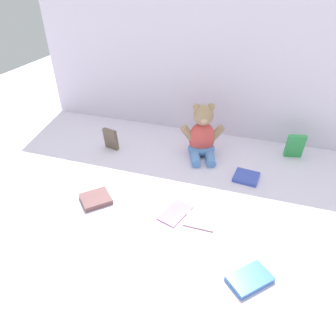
% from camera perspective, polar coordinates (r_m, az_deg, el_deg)
% --- Properties ---
extents(ground_plane, '(3.20, 3.20, 0.00)m').
position_cam_1_polar(ground_plane, '(1.21, 0.40, -1.19)').
color(ground_plane, silver).
extents(backdrop_drape, '(1.55, 0.03, 0.75)m').
position_cam_1_polar(backdrop_drape, '(1.43, 5.93, 20.78)').
color(backdrop_drape, silver).
rests_on(backdrop_drape, ground_plane).
extents(teddy_bear, '(0.19, 0.19, 0.23)m').
position_cam_1_polar(teddy_bear, '(1.31, 6.41, 5.85)').
color(teddy_bear, '#D84C47').
rests_on(teddy_bear, ground_plane).
extents(book_case_0, '(0.10, 0.13, 0.01)m').
position_cam_1_polar(book_case_0, '(1.03, 1.37, -8.31)').
color(book_case_0, '#A46892').
rests_on(book_case_0, ground_plane).
extents(book_case_1, '(0.07, 0.04, 0.10)m').
position_cam_1_polar(book_case_1, '(1.38, -10.64, 5.33)').
color(book_case_1, brown).
rests_on(book_case_1, ground_plane).
extents(book_case_2, '(0.13, 0.13, 0.02)m').
position_cam_1_polar(book_case_2, '(1.11, -13.34, -5.63)').
color(book_case_2, brown).
rests_on(book_case_2, ground_plane).
extents(book_case_3, '(0.10, 0.10, 0.01)m').
position_cam_1_polar(book_case_3, '(1.22, 14.42, -1.65)').
color(book_case_3, '#394DB5').
rests_on(book_case_3, ground_plane).
extents(book_case_4, '(0.08, 0.05, 0.11)m').
position_cam_1_polar(book_case_4, '(1.40, 22.63, 3.80)').
color(book_case_4, green).
rests_on(book_case_4, ground_plane).
extents(book_case_5, '(0.10, 0.08, 0.01)m').
position_cam_1_polar(book_case_5, '(1.01, 6.07, -9.67)').
color(book_case_5, '#B3778B').
rests_on(book_case_5, ground_plane).
extents(book_case_6, '(0.13, 0.13, 0.02)m').
position_cam_1_polar(book_case_6, '(0.88, 15.03, -19.40)').
color(book_case_6, blue).
rests_on(book_case_6, ground_plane).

